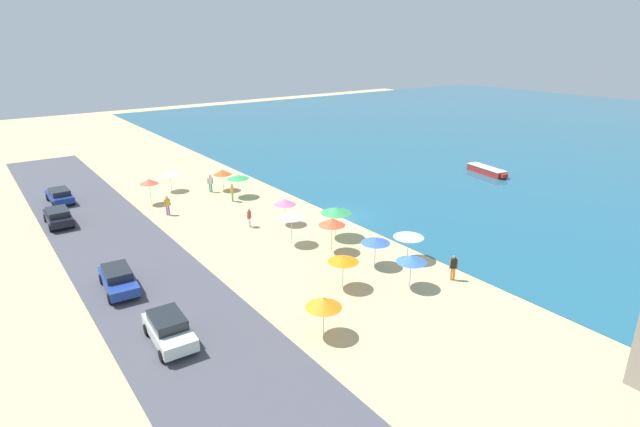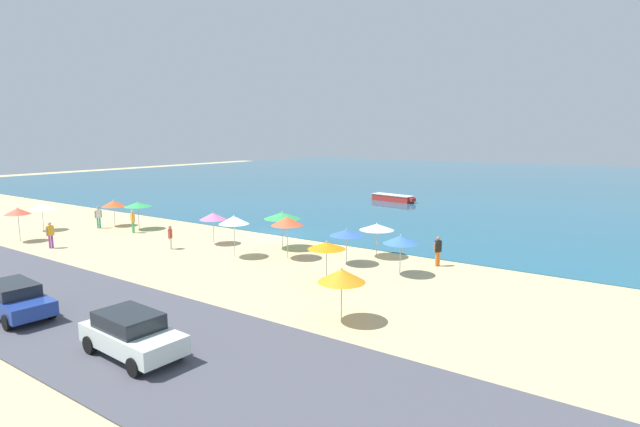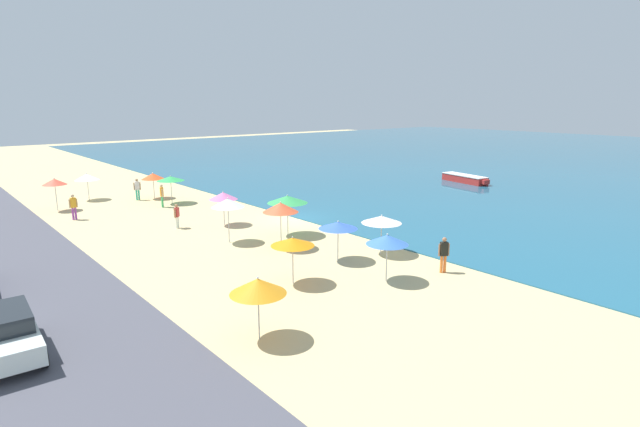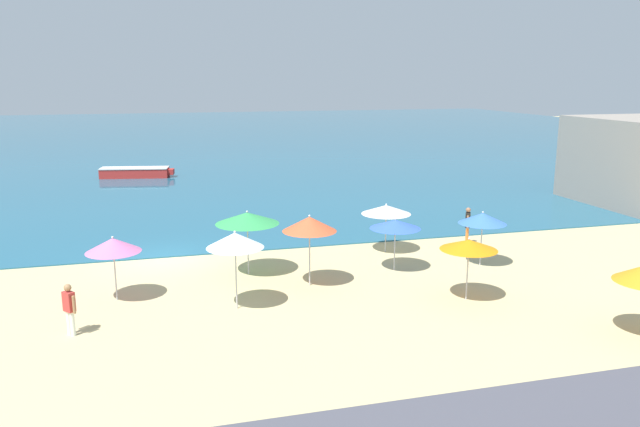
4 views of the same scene
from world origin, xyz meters
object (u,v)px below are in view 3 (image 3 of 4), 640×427
object	(u,v)px
bather_3	(73,205)
beach_umbrella_6	(228,203)
beach_umbrella_5	(338,225)
beach_umbrella_8	(54,182)
beach_umbrella_11	(293,242)
beach_umbrella_1	(382,219)
beach_umbrella_4	(387,240)
beach_umbrella_9	(223,196)
parked_car_2	(5,334)
beach_umbrella_0	(281,207)
beach_umbrella_2	(87,177)
bather_1	(177,215)
beach_umbrella_3	(258,286)
skiff_nearshore	(465,179)
beach_umbrella_7	(153,176)
beach_umbrella_12	(171,179)
bather_4	(137,188)
bather_0	(162,194)
bather_2	(444,253)
beach_umbrella_10	(287,199)

from	to	relation	value
bather_3	beach_umbrella_6	bearing A→B (deg)	24.19
beach_umbrella_5	beach_umbrella_8	size ratio (longest dim) A/B	0.85
beach_umbrella_5	beach_umbrella_11	bearing A→B (deg)	-72.92
beach_umbrella_1	beach_umbrella_4	xyz separation A→B (m)	(3.07, -2.92, 0.06)
beach_umbrella_5	beach_umbrella_9	xyz separation A→B (m)	(-10.67, -0.69, 0.09)
beach_umbrella_8	parked_car_2	bearing A→B (deg)	-16.27
beach_umbrella_0	beach_umbrella_2	xyz separation A→B (m)	(-21.98, -4.16, -0.42)
beach_umbrella_0	bather_1	bearing A→B (deg)	-162.44
beach_umbrella_2	beach_umbrella_3	bearing A→B (deg)	-5.51
skiff_nearshore	beach_umbrella_3	bearing A→B (deg)	-66.42
beach_umbrella_7	beach_umbrella_1	bearing A→B (deg)	7.78
beach_umbrella_2	beach_umbrella_5	bearing A→B (deg)	11.20
beach_umbrella_12	bather_4	world-z (taller)	beach_umbrella_12
beach_umbrella_12	bather_3	xyz separation A→B (m)	(1.08, -7.69, -1.02)
beach_umbrella_2	bather_1	xyz separation A→B (m)	(13.89, 1.59, -1.05)
beach_umbrella_2	bather_3	distance (m)	7.60
beach_umbrella_4	beach_umbrella_6	world-z (taller)	beach_umbrella_6
beach_umbrella_3	bather_0	bearing A→B (deg)	164.66
beach_umbrella_3	bather_3	bearing A→B (deg)	179.93
bather_2	bather_3	bearing A→B (deg)	-155.49
beach_umbrella_11	bather_4	distance (m)	24.26
beach_umbrella_7	beach_umbrella_8	bearing A→B (deg)	-90.18
beach_umbrella_5	bather_4	bearing A→B (deg)	-175.13
beach_umbrella_12	bather_2	distance (m)	24.75
beach_umbrella_10	beach_umbrella_11	world-z (taller)	beach_umbrella_10
beach_umbrella_5	beach_umbrella_11	size ratio (longest dim) A/B	0.96
beach_umbrella_0	beach_umbrella_1	xyz separation A→B (m)	(4.39, 3.55, -0.44)
beach_umbrella_3	beach_umbrella_6	xyz separation A→B (m)	(-11.51, 5.45, 0.40)
beach_umbrella_0	beach_umbrella_10	size ratio (longest dim) A/B	1.05
bather_3	parked_car_2	xyz separation A→B (m)	(19.40, -7.02, -0.16)
beach_umbrella_10	beach_umbrella_5	bearing A→B (deg)	-9.99
bather_0	bather_4	world-z (taller)	bather_4
beach_umbrella_10	bather_1	bearing A→B (deg)	-143.44
beach_umbrella_12	beach_umbrella_3	bearing A→B (deg)	-17.38
beach_umbrella_3	skiff_nearshore	size ratio (longest dim) A/B	0.41
beach_umbrella_1	beach_umbrella_3	xyz separation A→B (m)	(4.17, -10.65, 0.05)
beach_umbrella_3	beach_umbrella_4	xyz separation A→B (m)	(-1.10, 7.73, 0.02)
beach_umbrella_10	bather_2	world-z (taller)	beach_umbrella_10
beach_umbrella_0	bather_2	xyz separation A→B (m)	(8.44, 3.62, -1.37)
beach_umbrella_0	beach_umbrella_8	world-z (taller)	beach_umbrella_0
beach_umbrella_9	beach_umbrella_0	bearing A→B (deg)	-2.12
beach_umbrella_9	bather_3	world-z (taller)	beach_umbrella_9
beach_umbrella_4	beach_umbrella_7	size ratio (longest dim) A/B	1.02
beach_umbrella_1	beach_umbrella_7	xyz separation A→B (m)	(-23.46, -3.21, -0.01)
beach_umbrella_1	bather_3	distance (m)	22.15
beach_umbrella_11	bather_0	size ratio (longest dim) A/B	1.23
beach_umbrella_3	beach_umbrella_10	bearing A→B (deg)	139.37
bather_1	bather_3	bearing A→B (deg)	-146.92
skiff_nearshore	bather_4	bearing A→B (deg)	-113.40
beach_umbrella_8	bather_3	bearing A→B (deg)	2.41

